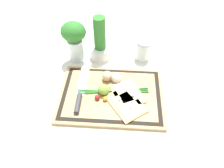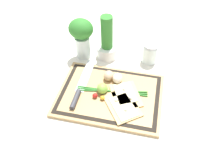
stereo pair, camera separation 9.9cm
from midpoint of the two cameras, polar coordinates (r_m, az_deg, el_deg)
ground_plane at (r=0.99m, az=2.34°, el=-3.33°), size 6.00×6.00×0.00m
cutting_board at (r=0.98m, az=2.36°, el=-2.99°), size 0.46×0.34×0.02m
pizza_slice_near at (r=0.93m, az=5.80°, el=-5.81°), size 0.19×0.20×0.02m
pizza_slice_far at (r=0.97m, az=6.51°, el=-3.02°), size 0.17×0.19×0.02m
knife at (r=0.98m, az=-5.69°, el=-1.76°), size 0.04×0.32×0.02m
egg_brown at (r=1.02m, az=1.86°, el=2.07°), size 0.05×0.05×0.05m
egg_pink at (r=1.01m, az=4.25°, el=1.40°), size 0.05×0.05×0.05m
lime at (r=0.96m, az=0.40°, el=-1.23°), size 0.05×0.05×0.05m
cherry_tomato_red at (r=0.95m, az=-1.51°, el=-3.21°), size 0.02×0.02×0.02m
cherry_tomato_yellow at (r=0.94m, az=0.48°, el=-3.82°), size 0.02×0.02×0.02m
scallion_bunch at (r=0.98m, az=2.91°, el=-2.01°), size 0.32×0.06×0.01m
herb_pot at (r=1.13m, az=1.21°, el=10.41°), size 0.11×0.11×0.23m
sauce_jar at (r=1.15m, az=12.28°, el=7.53°), size 0.08×0.08×0.11m
herb_glass at (r=1.11m, az=-5.38°, el=12.40°), size 0.12×0.11×0.22m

